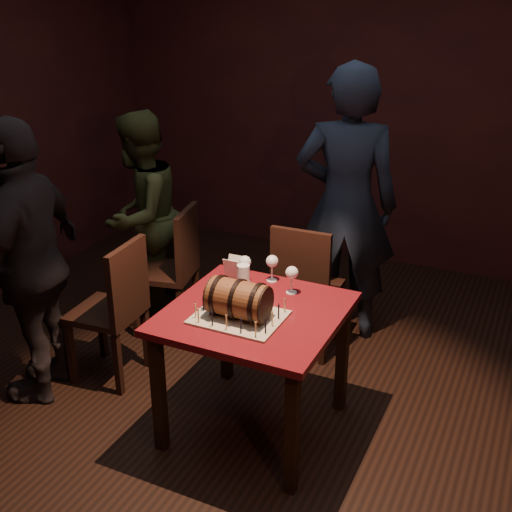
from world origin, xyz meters
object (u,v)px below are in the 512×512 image
object	(u,v)px
chair_back	(305,283)
chair_left_front	(116,304)
barrel_cake	(239,299)
person_back	(346,206)
wine_glass_right	(292,274)
wine_glass_left	(245,263)
wine_glass_mid	(272,262)
pub_table	(255,328)
person_left_rear	(141,216)
person_left_front	(32,263)
pint_of_ale	(243,278)
chair_left_rear	(175,264)

from	to	relation	value
chair_back	chair_left_front	xyz separation A→B (m)	(-0.94, -0.78, 0.00)
barrel_cake	person_back	distance (m)	1.40
barrel_cake	wine_glass_right	bearing A→B (deg)	71.10
wine_glass_left	wine_glass_mid	world-z (taller)	same
pub_table	chair_left_front	size ratio (longest dim) A/B	0.97
pub_table	chair_left_front	bearing A→B (deg)	174.79
chair_left_front	person_back	size ratio (longest dim) A/B	0.49
person_left_rear	person_left_front	size ratio (longest dim) A/B	0.90
pint_of_ale	wine_glass_mid	bearing A→B (deg)	59.90
wine_glass_left	chair_left_rear	distance (m)	0.99
person_back	wine_glass_mid	bearing A→B (deg)	66.60
barrel_cake	pub_table	bearing A→B (deg)	72.12
person_left_rear	person_left_front	world-z (taller)	person_left_front
barrel_cake	person_left_front	xyz separation A→B (m)	(-1.30, -0.09, -0.01)
chair_back	person_back	world-z (taller)	person_back
pint_of_ale	person_back	xyz separation A→B (m)	(0.24, 1.08, 0.13)
pub_table	chair_left_rear	size ratio (longest dim) A/B	0.97
chair_left_front	pub_table	bearing A→B (deg)	-5.21
wine_glass_right	person_back	distance (m)	1.00
barrel_cake	chair_back	distance (m)	1.04
wine_glass_right	wine_glass_left	bearing A→B (deg)	176.30
pint_of_ale	person_left_rear	bearing A→B (deg)	148.64
pub_table	chair_left_front	world-z (taller)	chair_left_front
wine_glass_right	person_left_rear	size ratio (longest dim) A/B	0.11
barrel_cake	wine_glass_left	bearing A→B (deg)	112.18
chair_back	pub_table	bearing A→B (deg)	-86.63
wine_glass_right	chair_left_front	distance (m)	1.15
wine_glass_mid	pint_of_ale	bearing A→B (deg)	-120.10
wine_glass_left	pint_of_ale	size ratio (longest dim) A/B	1.07
pub_table	person_left_rear	xyz separation A→B (m)	(-1.37, 0.93, 0.13)
wine_glass_left	chair_left_front	size ratio (longest dim) A/B	0.17
pub_table	barrel_cake	bearing A→B (deg)	-107.88
wine_glass_left	wine_glass_mid	bearing A→B (deg)	29.20
chair_left_front	person_left_front	world-z (taller)	person_left_front
pub_table	chair_left_rear	distance (m)	1.26
person_left_rear	chair_back	bearing A→B (deg)	84.10
person_left_rear	wine_glass_left	bearing A→B (deg)	58.20
chair_left_rear	person_back	bearing A→B (deg)	25.16
wine_glass_mid	chair_back	xyz separation A→B (m)	(0.02, 0.50, -0.34)
chair_left_rear	person_left_front	size ratio (longest dim) A/B	0.55
wine_glass_mid	pint_of_ale	xyz separation A→B (m)	(-0.10, -0.17, -0.04)
pint_of_ale	chair_back	bearing A→B (deg)	80.31
pint_of_ale	chair_left_front	world-z (taller)	chair_left_front
barrel_cake	wine_glass_left	world-z (taller)	barrel_cake
chair_left_rear	chair_left_front	world-z (taller)	same
chair_back	person_left_rear	size ratio (longest dim) A/B	0.61
barrel_cake	person_left_rear	distance (m)	1.70
wine_glass_mid	wine_glass_right	distance (m)	0.19
pub_table	barrel_cake	world-z (taller)	barrel_cake
wine_glass_right	person_left_front	bearing A→B (deg)	-161.51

